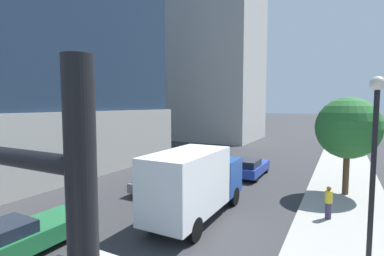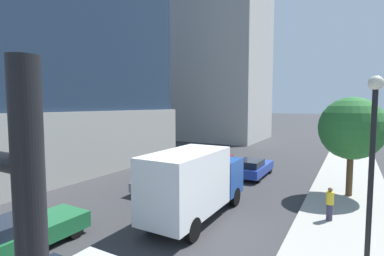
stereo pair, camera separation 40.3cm
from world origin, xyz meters
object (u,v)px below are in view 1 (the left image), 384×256
street_tree (348,128)px  box_truck (195,181)px  construction_building (215,36)px  car_green (23,235)px  street_lamp (374,149)px  pedestrian_yellow_shirt (328,202)px  car_gray (160,180)px  car_red (211,159)px  car_blue (250,167)px

street_tree → box_truck: (-6.59, -7.49, -2.33)m
construction_building → box_truck: (12.71, -31.83, -15.06)m
car_green → box_truck: 7.40m
street_lamp → street_tree: bearing=93.7°
pedestrian_yellow_shirt → car_gray: bearing=177.8°
street_tree → car_red: street_tree is taller
street_tree → car_red: (-10.85, 4.08, -3.55)m
car_gray → car_blue: bearing=56.2°
car_green → street_tree: bearing=51.1°
construction_building → box_truck: bearing=-68.2°
street_lamp → car_red: (-11.44, 13.20, -3.58)m
construction_building → car_red: construction_building is taller
car_blue → car_gray: 7.65m
car_red → car_blue: bearing=-25.6°
car_red → car_gray: car_gray is taller
car_red → street_lamp: bearing=-49.1°
car_red → car_gray: (-0.00, -8.40, -0.01)m
street_tree → car_gray: street_tree is taller
car_blue → car_gray: size_ratio=1.01×
pedestrian_yellow_shirt → car_blue: bearing=130.8°
street_lamp → car_blue: 13.73m
construction_building → car_green: size_ratio=8.55×
construction_building → car_green: construction_building is taller
street_tree → pedestrian_yellow_shirt: size_ratio=3.75×
street_tree → box_truck: street_tree is taller
car_red → car_gray: bearing=-90.0°
construction_building → car_green: (8.45, -37.76, -16.25)m
car_green → pedestrian_yellow_shirt: 13.33m
street_lamp → box_truck: (-7.18, 1.63, -2.36)m
street_tree → car_blue: (-6.59, 2.03, -3.49)m
construction_building → street_lamp: construction_building is taller
street_lamp → car_red: 17.83m
car_green → car_gray: bearing=90.0°
car_blue → car_gray: car_blue is taller
pedestrian_yellow_shirt → car_red: bearing=138.9°
street_lamp → pedestrian_yellow_shirt: (-1.35, 4.41, -3.31)m
construction_building → car_gray: (8.45, -28.66, -16.29)m
street_tree → car_blue: 7.73m
car_blue → car_red: car_blue is taller
box_truck → pedestrian_yellow_shirt: (5.83, 2.78, -0.95)m
construction_building → car_blue: size_ratio=7.99×
car_red → box_truck: box_truck is taller
street_tree → pedestrian_yellow_shirt: street_tree is taller
construction_building → car_blue: (12.71, -22.31, -16.23)m
street_tree → car_gray: bearing=-158.3°
construction_building → car_green: 41.97m
street_lamp → car_green: size_ratio=1.43×
street_tree → car_blue: bearing=162.9°
car_green → street_lamp: bearing=20.6°
construction_building → street_tree: bearing=-51.6°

